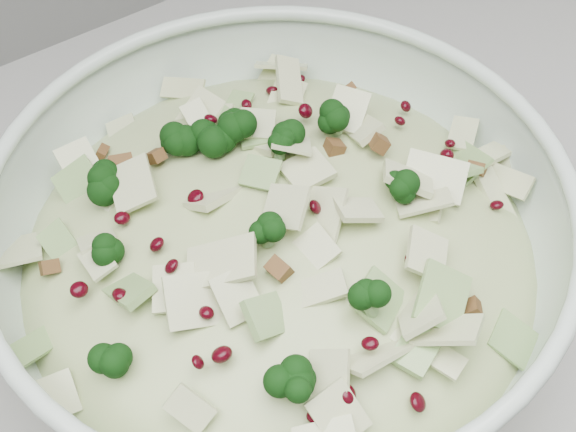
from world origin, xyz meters
name	(u,v)px	position (x,y,z in m)	size (l,w,h in m)	color
mixing_bowl	(279,260)	(0.11, 1.61, 0.97)	(0.40, 0.40, 0.14)	silver
salad	(279,239)	(0.11, 1.61, 0.99)	(0.42, 0.42, 0.14)	#B6C486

